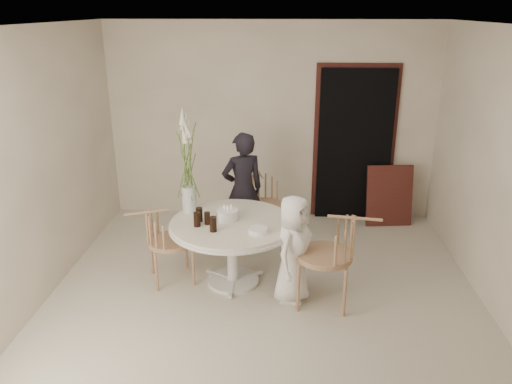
# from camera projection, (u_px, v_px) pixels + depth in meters

# --- Properties ---
(ground) EXTENTS (4.50, 4.50, 0.00)m
(ground) POSITION_uv_depth(u_px,v_px,m) (264.00, 295.00, 5.24)
(ground) COLOR beige
(ground) RESTS_ON ground
(room_shell) EXTENTS (4.50, 4.50, 4.50)m
(room_shell) POSITION_uv_depth(u_px,v_px,m) (265.00, 146.00, 4.68)
(room_shell) COLOR silver
(room_shell) RESTS_ON ground
(doorway) EXTENTS (1.00, 0.10, 2.10)m
(doorway) POSITION_uv_depth(u_px,v_px,m) (354.00, 146.00, 6.87)
(doorway) COLOR black
(doorway) RESTS_ON ground
(door_trim) EXTENTS (1.12, 0.03, 2.22)m
(door_trim) POSITION_uv_depth(u_px,v_px,m) (354.00, 141.00, 6.88)
(door_trim) COLOR #58231E
(door_trim) RESTS_ON ground
(table) EXTENTS (1.33, 1.33, 0.73)m
(table) POSITION_uv_depth(u_px,v_px,m) (232.00, 231.00, 5.28)
(table) COLOR silver
(table) RESTS_ON ground
(picture_frame) EXTENTS (0.65, 0.25, 0.83)m
(picture_frame) POSITION_uv_depth(u_px,v_px,m) (389.00, 196.00, 6.84)
(picture_frame) COLOR #58231E
(picture_frame) RESTS_ON ground
(chair_far) EXTENTS (0.56, 0.59, 0.85)m
(chair_far) POSITION_uv_depth(u_px,v_px,m) (261.00, 196.00, 6.45)
(chair_far) COLOR tan
(chair_far) RESTS_ON ground
(chair_right) EXTENTS (0.63, 0.59, 0.98)m
(chair_right) POSITION_uv_depth(u_px,v_px,m) (339.00, 247.00, 4.89)
(chair_right) COLOR tan
(chair_right) RESTS_ON ground
(chair_left) EXTENTS (0.61, 0.59, 0.85)m
(chair_left) POSITION_uv_depth(u_px,v_px,m) (159.00, 235.00, 5.33)
(chair_left) COLOR tan
(chair_left) RESTS_ON ground
(girl) EXTENTS (0.63, 0.53, 1.45)m
(girl) POSITION_uv_depth(u_px,v_px,m) (243.00, 190.00, 6.16)
(girl) COLOR black
(girl) RESTS_ON ground
(boy) EXTENTS (0.56, 0.66, 1.14)m
(boy) POSITION_uv_depth(u_px,v_px,m) (293.00, 249.00, 4.99)
(boy) COLOR white
(boy) RESTS_ON ground
(birthday_cake) EXTENTS (0.23, 0.23, 0.16)m
(birthday_cake) POSITION_uv_depth(u_px,v_px,m) (227.00, 215.00, 5.27)
(birthday_cake) COLOR white
(birthday_cake) RESTS_ON table
(cola_tumbler_a) EXTENTS (0.08, 0.08, 0.15)m
(cola_tumbler_a) POSITION_uv_depth(u_px,v_px,m) (197.00, 219.00, 5.10)
(cola_tumbler_a) COLOR black
(cola_tumbler_a) RESTS_ON table
(cola_tumbler_b) EXTENTS (0.09, 0.09, 0.16)m
(cola_tumbler_b) POSITION_uv_depth(u_px,v_px,m) (213.00, 224.00, 4.98)
(cola_tumbler_b) COLOR black
(cola_tumbler_b) RESTS_ON table
(cola_tumbler_c) EXTENTS (0.08, 0.08, 0.15)m
(cola_tumbler_c) POSITION_uv_depth(u_px,v_px,m) (199.00, 215.00, 5.22)
(cola_tumbler_c) COLOR black
(cola_tumbler_c) RESTS_ON table
(cola_tumbler_d) EXTENTS (0.06, 0.06, 0.13)m
(cola_tumbler_d) POSITION_uv_depth(u_px,v_px,m) (207.00, 218.00, 5.15)
(cola_tumbler_d) COLOR black
(cola_tumbler_d) RESTS_ON table
(plate_stack) EXTENTS (0.21, 0.21, 0.05)m
(plate_stack) POSITION_uv_depth(u_px,v_px,m) (258.00, 230.00, 4.97)
(plate_stack) COLOR white
(plate_stack) RESTS_ON table
(flower_vase) EXTENTS (0.16, 0.16, 1.16)m
(flower_vase) POSITION_uv_depth(u_px,v_px,m) (188.00, 167.00, 5.32)
(flower_vase) COLOR silver
(flower_vase) RESTS_ON table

